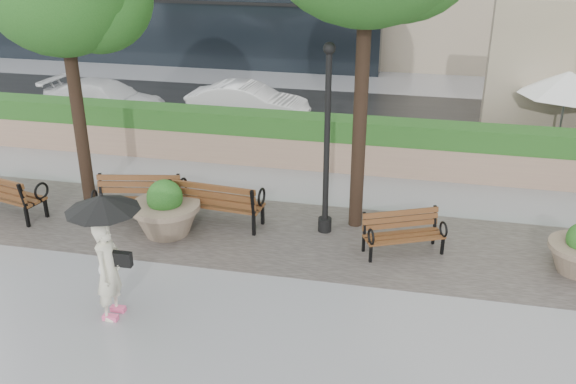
% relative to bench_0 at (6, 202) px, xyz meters
% --- Properties ---
extents(ground, '(100.00, 100.00, 0.00)m').
position_rel_bench_0_xyz_m(ground, '(5.91, -2.69, -0.30)').
color(ground, gray).
rests_on(ground, ground).
extents(cobble_strip, '(28.00, 3.20, 0.01)m').
position_rel_bench_0_xyz_m(cobble_strip, '(5.91, 0.31, -0.29)').
color(cobble_strip, '#383330').
rests_on(cobble_strip, ground).
extents(hedge_wall, '(24.00, 0.80, 1.35)m').
position_rel_bench_0_xyz_m(hedge_wall, '(5.91, 4.31, 0.37)').
color(hedge_wall, '#9A7D63').
rests_on(hedge_wall, ground).
extents(asphalt_street, '(40.00, 7.00, 0.00)m').
position_rel_bench_0_xyz_m(asphalt_street, '(5.91, 8.31, -0.30)').
color(asphalt_street, black).
rests_on(asphalt_street, ground).
extents(bench_0, '(1.99, 1.18, 1.01)m').
position_rel_bench_0_xyz_m(bench_0, '(0.00, 0.00, 0.00)').
color(bench_0, brown).
rests_on(bench_0, ground).
extents(bench_1, '(1.89, 1.04, 0.96)m').
position_rel_bench_0_xyz_m(bench_1, '(2.96, 0.34, -0.01)').
color(bench_1, brown).
rests_on(bench_1, ground).
extents(bench_2, '(1.98, 0.94, 1.03)m').
position_rel_bench_0_xyz_m(bench_2, '(4.69, 0.53, 0.01)').
color(bench_2, brown).
rests_on(bench_2, ground).
extents(bench_3, '(1.65, 1.19, 0.83)m').
position_rel_bench_0_xyz_m(bench_3, '(8.60, 0.09, -0.05)').
color(bench_3, brown).
rests_on(bench_3, ground).
extents(planter_left, '(1.42, 1.42, 1.19)m').
position_rel_bench_0_xyz_m(planter_left, '(3.79, -0.11, 0.17)').
color(planter_left, '#7F6B56').
rests_on(planter_left, ground).
extents(lamppost, '(0.28, 0.28, 3.93)m').
position_rel_bench_0_xyz_m(lamppost, '(6.96, 0.69, 1.43)').
color(lamppost, black).
rests_on(lamppost, ground).
extents(patio_umb_white, '(2.50, 2.50, 2.30)m').
position_rel_bench_0_xyz_m(patio_umb_white, '(12.41, 6.49, 1.69)').
color(patio_umb_white, black).
rests_on(patio_umb_white, ground).
extents(car_left, '(4.29, 2.13, 1.20)m').
position_rel_bench_0_xyz_m(car_left, '(-1.13, 7.02, 0.30)').
color(car_left, silver).
rests_on(car_left, ground).
extents(car_right, '(3.81, 1.44, 1.24)m').
position_rel_bench_0_xyz_m(car_right, '(3.42, 7.52, 0.32)').
color(car_right, silver).
rests_on(car_right, ground).
extents(pedestrian, '(1.17, 1.17, 2.16)m').
position_rel_bench_0_xyz_m(pedestrian, '(4.04, -3.02, 1.02)').
color(pedestrian, beige).
rests_on(pedestrian, ground).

